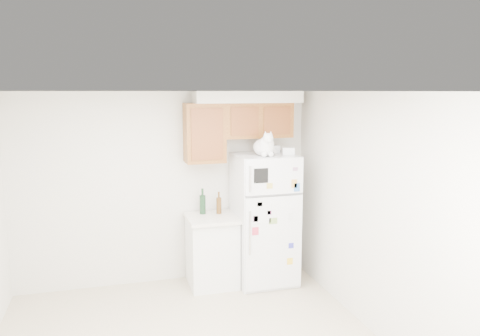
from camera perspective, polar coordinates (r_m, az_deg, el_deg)
name	(u,v)px	position (r m, az deg, el deg)	size (l,w,h in m)	color
room_shell	(199,181)	(4.40, -4.98, -1.55)	(3.84, 4.04, 2.52)	beige
refrigerator	(265,219)	(6.15, 3.01, -6.21)	(0.76, 0.78, 1.70)	white
base_counter	(212,250)	(6.16, -3.43, -9.99)	(0.64, 0.64, 0.92)	white
cat	(265,146)	(5.83, 3.06, 2.66)	(0.32, 0.46, 0.33)	white
storage_box_back	(272,149)	(6.12, 3.88, 2.30)	(0.18, 0.13, 0.10)	white
storage_box_front	(288,151)	(5.99, 5.89, 2.07)	(0.15, 0.11, 0.09)	white
bottle_green	(203,201)	(6.10, -4.59, -4.05)	(0.08, 0.08, 0.34)	#19381E
bottle_amber	(219,203)	(6.10, -2.59, -4.26)	(0.07, 0.07, 0.29)	#593814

